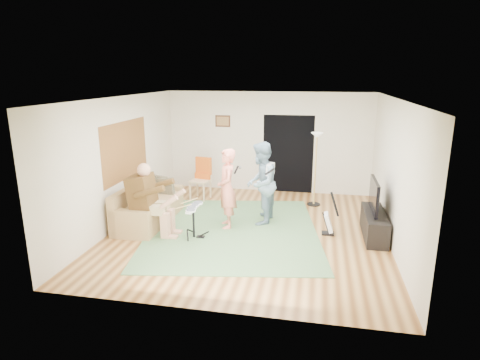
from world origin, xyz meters
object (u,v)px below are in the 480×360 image
drum_kit (194,223)px  dining_chair (201,184)px  television (374,196)px  tv_cabinet (374,225)px  singer (227,189)px  guitarist (261,183)px  guitar_spare (329,222)px  torchiere_lamp (316,156)px  sofa (146,210)px

drum_kit → dining_chair: size_ratio=0.64×
dining_chair → television: television is taller
drum_kit → television: size_ratio=0.67×
tv_cabinet → singer: bearing=-179.1°
guitarist → television: bearing=85.9°
drum_kit → singer: 1.02m
guitar_spare → torchiere_lamp: torchiere_lamp is taller
sofa → guitar_spare: guitar_spare is taller
sofa → tv_cabinet: (4.79, 0.10, -0.03)m
singer → tv_cabinet: singer is taller
guitarist → guitar_spare: (1.45, -0.40, -0.63)m
guitarist → television: 2.31m
dining_chair → television: (4.05, -1.77, 0.47)m
drum_kit → guitar_spare: guitar_spare is taller
dining_chair → television: bearing=-12.7°
sofa → tv_cabinet: bearing=1.2°
torchiere_lamp → drum_kit: bearing=-132.0°
drum_kit → guitar_spare: (2.62, 0.69, -0.04)m
torchiere_lamp → dining_chair: 3.01m
drum_kit → guitarist: guitarist is taller
guitarist → dining_chair: bearing=-124.7°
guitar_spare → tv_cabinet: bearing=3.8°
television → tv_cabinet: bearing=0.0°
tv_cabinet → guitar_spare: bearing=-176.2°
tv_cabinet → sofa: bearing=-178.8°
torchiere_lamp → television: (1.16, -1.80, -0.38)m
dining_chair → tv_cabinet: bearing=-12.4°
dining_chair → tv_cabinet: size_ratio=0.76×
sofa → singer: 1.89m
drum_kit → sofa: bearing=153.3°
guitar_spare → dining_chair: size_ratio=0.84×
dining_chair → guitar_spare: bearing=-18.7°
torchiere_lamp → television: size_ratio=1.77×
guitar_spare → television: size_ratio=0.88×
singer → television: (2.93, 0.05, 0.01)m
guitarist → tv_cabinet: guitarist is taller
tv_cabinet → television: size_ratio=1.38×
guitarist → guitar_spare: size_ratio=1.99×
sofa → guitar_spare: 3.91m
dining_chair → tv_cabinet: 4.46m
guitarist → dining_chair: 2.33m
singer → television: size_ratio=1.65×
guitar_spare → torchiere_lamp: (-0.33, 1.86, 0.98)m
sofa → singer: singer is taller
guitarist → television: size_ratio=1.75×
singer → dining_chair: bearing=-168.2°
singer → guitarist: (0.65, 0.39, 0.05)m
singer → sofa: bearing=-108.1°
singer → guitarist: 0.76m
guitar_spare → television: television is taller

